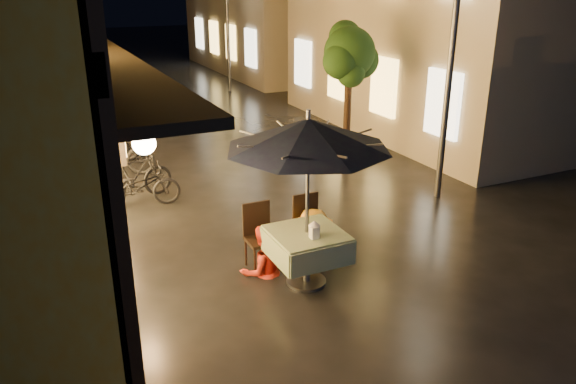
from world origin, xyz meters
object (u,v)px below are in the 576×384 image
bicycle_0 (139,187)px  person_yellow (313,211)px  patio_umbrella (308,134)px  streetlamp_near (453,43)px  cafe_table (307,245)px  person_orange (262,228)px  table_lantern (314,229)px

bicycle_0 → person_yellow: bearing=-142.9°
patio_umbrella → person_yellow: size_ratio=1.58×
streetlamp_near → bicycle_0: bearing=160.6°
streetlamp_near → bicycle_0: streetlamp_near is taller
cafe_table → bicycle_0: size_ratio=0.65×
cafe_table → person_yellow: bearing=55.3°
person_orange → bicycle_0: (-1.10, 3.24, -0.31)m
patio_umbrella → table_lantern: 1.25m
patio_umbrella → bicycle_0: 4.44m
streetlamp_near → bicycle_0: 6.23m
person_orange → person_yellow: (0.85, 0.06, 0.07)m
person_orange → cafe_table: bearing=126.3°
patio_umbrella → bicycle_0: size_ratio=1.62×
cafe_table → person_orange: size_ratio=0.70×
streetlamp_near → patio_umbrella: 4.34m
streetlamp_near → person_yellow: bearing=-159.4°
cafe_table → person_yellow: person_yellow is taller
cafe_table → patio_umbrella: bearing=-32.0°
streetlamp_near → person_yellow: streetlamp_near is taller
streetlamp_near → table_lantern: size_ratio=16.92×
cafe_table → person_yellow: size_ratio=0.63×
person_yellow → cafe_table: bearing=75.2°
patio_umbrella → table_lantern: size_ratio=9.84×
cafe_table → patio_umbrella: patio_umbrella is taller
cafe_table → table_lantern: (0.00, -0.21, 0.33)m
person_yellow → person_orange: bearing=23.7°
cafe_table → table_lantern: 0.39m
person_orange → bicycle_0: person_orange is taller
table_lantern → person_yellow: (0.41, 0.80, -0.14)m
streetlamp_near → person_yellow: (-3.42, -1.29, -2.14)m
cafe_table → bicycle_0: 4.09m
streetlamp_near → patio_umbrella: streetlamp_near is taller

